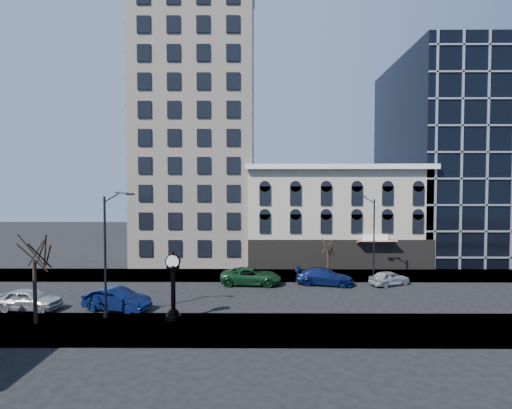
{
  "coord_description": "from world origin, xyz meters",
  "views": [
    {
      "loc": [
        2.23,
        -32.58,
        9.28
      ],
      "look_at": [
        2.0,
        4.0,
        8.0
      ],
      "focal_mm": 26.0,
      "sensor_mm": 36.0,
      "label": 1
    }
  ],
  "objects_px": {
    "car_near_a": "(29,299)",
    "car_near_b": "(117,299)",
    "street_clock": "(173,288)",
    "street_lamp_near": "(114,221)"
  },
  "relations": [
    {
      "from": "street_clock",
      "to": "street_lamp_near",
      "type": "relative_size",
      "value": 0.53
    },
    {
      "from": "street_clock",
      "to": "car_near_a",
      "type": "height_order",
      "value": "street_clock"
    },
    {
      "from": "street_lamp_near",
      "to": "car_near_b",
      "type": "xyz_separation_m",
      "value": [
        -0.65,
        2.03,
        -6.3
      ]
    },
    {
      "from": "street_clock",
      "to": "car_near_b",
      "type": "height_order",
      "value": "street_clock"
    },
    {
      "from": "street_lamp_near",
      "to": "car_near_a",
      "type": "distance_m",
      "value": 10.05
    },
    {
      "from": "street_lamp_near",
      "to": "car_near_a",
      "type": "relative_size",
      "value": 1.9
    },
    {
      "from": "street_clock",
      "to": "car_near_a",
      "type": "relative_size",
      "value": 1.0
    },
    {
      "from": "street_lamp_near",
      "to": "car_near_a",
      "type": "height_order",
      "value": "street_lamp_near"
    },
    {
      "from": "car_near_a",
      "to": "car_near_b",
      "type": "bearing_deg",
      "value": -85.53
    },
    {
      "from": "car_near_a",
      "to": "car_near_b",
      "type": "relative_size",
      "value": 0.94
    }
  ]
}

